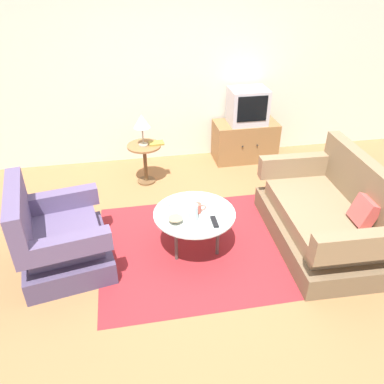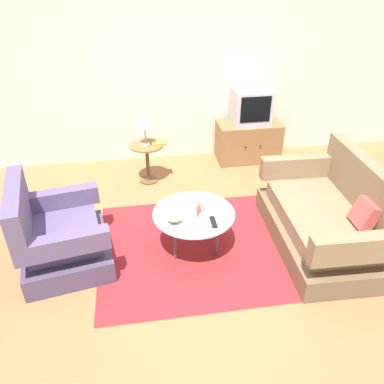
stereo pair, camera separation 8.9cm
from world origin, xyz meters
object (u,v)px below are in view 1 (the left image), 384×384
bowl (176,220)px  couch (327,218)px  tv_stand (245,141)px  coffee_table (194,216)px  vase (193,210)px  tv_remote_silver (172,203)px  book (156,143)px  television (248,106)px  side_table (145,156)px  table_lamp (142,122)px  mug (198,208)px  tv_remote_dark (214,222)px  armchair (58,240)px

bowl → couch: bearing=-0.1°
tv_stand → couch: bearing=-82.8°
couch → coffee_table: bearing=86.7°
vase → bowl: 0.20m
tv_remote_silver → book: 1.33m
bowl → book: (-0.01, 1.66, 0.09)m
couch → television: bearing=9.3°
television → couch: bearing=-82.8°
side_table → tv_remote_silver: bearing=-82.0°
coffee_table → book: 1.55m
couch → bowl: couch is taller
coffee_table → side_table: bearing=104.5°
table_lamp → bowl: bearing=-83.5°
mug → book: bearing=99.8°
table_lamp → vase: size_ratio=1.67×
side_table → tv_stand: tv_stand is taller
mug → side_table: bearing=105.7°
coffee_table → table_lamp: bearing=104.9°
vase → tv_remote_dark: 0.24m
tv_stand → bowl: (-1.37, -2.11, 0.19)m
couch → table_lamp: (-1.82, 1.64, 0.58)m
couch → tv_remote_silver: (-1.63, 0.33, 0.16)m
bowl → vase: bearing=3.9°
book → tv_remote_silver: bearing=-92.5°
armchair → tv_stand: size_ratio=1.15×
armchair → bowl: (1.15, -0.11, 0.17)m
bowl → book: book is taller
side_table → television: 1.67m
vase → tv_remote_dark: (0.20, -0.08, -0.11)m
table_lamp → couch: bearing=-42.0°
coffee_table → tv_remote_silver: (-0.21, 0.20, 0.05)m
tv_remote_silver → book: bearing=-117.7°
coffee_table → side_table: side_table is taller
couch → coffee_table: size_ratio=1.99×
couch → tv_remote_dark: 1.27m
armchair → side_table: armchair is taller
coffee_table → bowl: bowl is taller
couch → table_lamp: 2.52m
vase → tv_remote_silver: 0.38m
couch → book: 2.36m
tv_stand → tv_remote_dark: bearing=-114.5°
couch → armchair: bearing=89.7°
armchair → tv_stand: bearing=118.0°
television → tv_remote_silver: (-1.36, -1.77, -0.38)m
coffee_table → couch: bearing=-5.4°
coffee_table → vase: 0.20m
couch → tv_stand: couch is taller
couch → side_table: bearing=49.7°
tv_remote_dark → book: 1.77m
couch → book: bearing=47.0°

